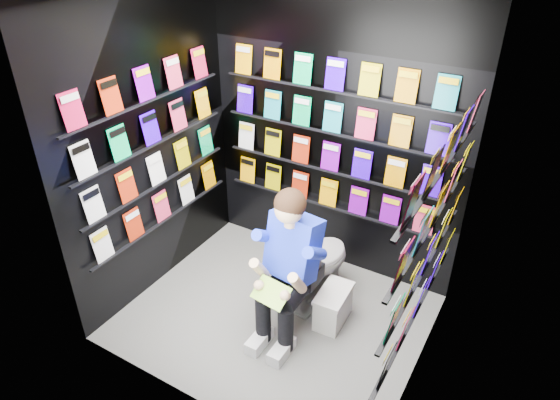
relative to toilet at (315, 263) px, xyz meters
The scene contains 13 objects.
floor 0.57m from the toilet, 111.55° to the right, with size 2.40×2.40×0.00m, color slate.
wall_back 1.12m from the toilet, 105.34° to the left, with size 2.40×0.04×2.60m, color black.
wall_front 1.70m from the toilet, 96.55° to the right, with size 2.40×0.04×2.60m, color black.
wall_left 1.70m from the toilet, 163.25° to the right, with size 0.04×2.00×2.60m, color black.
wall_right 1.45m from the toilet, 21.54° to the right, with size 0.04×2.00×2.60m, color black.
comics_back 1.10m from the toilet, 106.12° to the left, with size 2.10×0.06×1.37m, color #CD164A, non-canonical shape.
comics_left 1.68m from the toilet, 162.89° to the right, with size 0.06×1.70×1.37m, color #CD164A, non-canonical shape.
comics_right 1.44m from the toilet, 22.13° to the right, with size 0.06×1.70×1.37m, color #CD164A, non-canonical shape.
toilet is the anchor object (origin of this frame).
longbox 0.41m from the toilet, 35.65° to the right, with size 0.21×0.38×0.29m, color white.
longbox_lid 0.35m from the toilet, 35.65° to the right, with size 0.23×0.40×0.03m, color white.
reader 0.56m from the toilet, 90.00° to the right, with size 0.53×0.78×1.44m, color #243BF0, non-canonical shape.
held_comic 0.76m from the toilet, 90.00° to the right, with size 0.28×0.01×0.20m, color green.
Camera 1 is at (1.65, -2.71, 3.05)m, focal length 32.00 mm.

